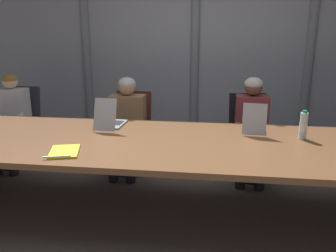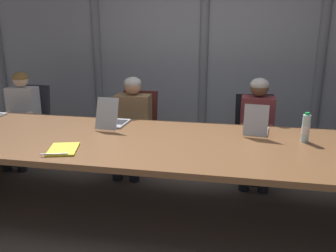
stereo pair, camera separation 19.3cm
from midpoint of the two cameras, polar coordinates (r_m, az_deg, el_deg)
ground_plane at (r=3.36m, az=0.01°, el=-14.43°), size 16.05×16.05×0.00m
conference_table at (r=3.10m, az=0.01°, el=-4.67°), size 5.01×1.33×0.73m
curtain_backdrop at (r=5.00m, az=3.24°, el=13.72°), size 8.03×0.17×3.01m
laptop_left_mid at (r=3.54m, az=-10.85°, el=0.77°), size 0.23×0.44×0.31m
laptop_center at (r=3.39m, az=12.19°, el=-0.00°), size 0.25×0.38×0.30m
office_chair_left_end at (r=4.92m, az=-23.90°, el=-1.36°), size 0.60×0.60×0.95m
office_chair_left_mid at (r=4.36m, az=-7.27°, el=-2.33°), size 0.60×0.60×0.92m
office_chair_center at (r=4.24m, az=11.67°, el=-3.06°), size 0.60×0.60×0.93m
person_left_end at (r=4.71m, az=-25.21°, el=1.49°), size 0.40×0.57×1.15m
person_left_mid at (r=4.13m, az=-8.10°, el=1.04°), size 0.42×0.55×1.13m
person_center at (r=3.99m, az=12.07°, el=0.46°), size 0.38×0.55×1.16m
water_bottle_secondary at (r=3.28m, az=19.51°, el=-0.02°), size 0.07×0.07×0.26m
spiral_notepad at (r=2.94m, az=-18.28°, el=-3.99°), size 0.29×0.35×0.03m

